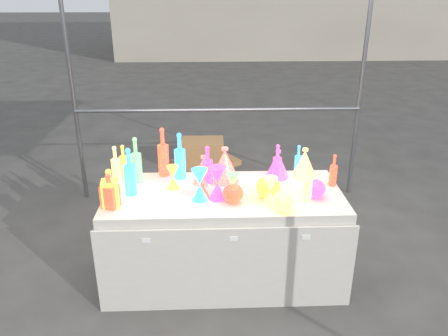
{
  "coord_description": "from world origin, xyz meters",
  "views": [
    {
      "loc": [
        -0.12,
        -3.0,
        2.2
      ],
      "look_at": [
        0.0,
        0.0,
        0.95
      ],
      "focal_mm": 35.0,
      "sensor_mm": 36.0,
      "label": 1
    }
  ],
  "objects_px": {
    "hourglass_0": "(202,183)",
    "lampshade_0": "(225,164)",
    "globe_0": "(268,188)",
    "decanter_0": "(110,188)",
    "bottle_0": "(123,160)",
    "display_table": "(224,235)",
    "cardboard_box_closed": "(203,155)"
  },
  "relations": [
    {
      "from": "cardboard_box_closed",
      "to": "globe_0",
      "type": "xyz_separation_m",
      "value": [
        0.51,
        -2.37,
        0.63
      ]
    },
    {
      "from": "display_table",
      "to": "decanter_0",
      "type": "distance_m",
      "value": 0.98
    },
    {
      "from": "hourglass_0",
      "to": "globe_0",
      "type": "height_order",
      "value": "hourglass_0"
    },
    {
      "from": "bottle_0",
      "to": "hourglass_0",
      "type": "distance_m",
      "value": 0.77
    },
    {
      "from": "decanter_0",
      "to": "hourglass_0",
      "type": "relative_size",
      "value": 1.22
    },
    {
      "from": "cardboard_box_closed",
      "to": "globe_0",
      "type": "bearing_deg",
      "value": -77.01
    },
    {
      "from": "hourglass_0",
      "to": "globe_0",
      "type": "xyz_separation_m",
      "value": [
        0.49,
        -0.02,
        -0.04
      ]
    },
    {
      "from": "bottle_0",
      "to": "globe_0",
      "type": "relative_size",
      "value": 1.46
    },
    {
      "from": "bottle_0",
      "to": "decanter_0",
      "type": "xyz_separation_m",
      "value": [
        -0.0,
        -0.54,
        0.01
      ]
    },
    {
      "from": "display_table",
      "to": "decanter_0",
      "type": "height_order",
      "value": "decanter_0"
    },
    {
      "from": "display_table",
      "to": "bottle_0",
      "type": "relative_size",
      "value": 6.84
    },
    {
      "from": "display_table",
      "to": "globe_0",
      "type": "bearing_deg",
      "value": -15.57
    },
    {
      "from": "lampshade_0",
      "to": "hourglass_0",
      "type": "bearing_deg",
      "value": -103.19
    },
    {
      "from": "bottle_0",
      "to": "hourglass_0",
      "type": "bearing_deg",
      "value": -33.51
    },
    {
      "from": "display_table",
      "to": "hourglass_0",
      "type": "bearing_deg",
      "value": -157.56
    },
    {
      "from": "display_table",
      "to": "bottle_0",
      "type": "xyz_separation_m",
      "value": [
        -0.81,
        0.36,
        0.51
      ]
    },
    {
      "from": "hourglass_0",
      "to": "lampshade_0",
      "type": "height_order",
      "value": "lampshade_0"
    },
    {
      "from": "display_table",
      "to": "bottle_0",
      "type": "bearing_deg",
      "value": 156.11
    },
    {
      "from": "globe_0",
      "to": "lampshade_0",
      "type": "distance_m",
      "value": 0.45
    },
    {
      "from": "globe_0",
      "to": "cardboard_box_closed",
      "type": "bearing_deg",
      "value": 102.11
    },
    {
      "from": "hourglass_0",
      "to": "lampshade_0",
      "type": "xyz_separation_m",
      "value": [
        0.18,
        0.29,
        0.03
      ]
    },
    {
      "from": "bottle_0",
      "to": "globe_0",
      "type": "bearing_deg",
      "value": -21.61
    },
    {
      "from": "hourglass_0",
      "to": "lampshade_0",
      "type": "relative_size",
      "value": 0.82
    },
    {
      "from": "decanter_0",
      "to": "bottle_0",
      "type": "bearing_deg",
      "value": 82.67
    },
    {
      "from": "display_table",
      "to": "lampshade_0",
      "type": "distance_m",
      "value": 0.56
    },
    {
      "from": "cardboard_box_closed",
      "to": "hourglass_0",
      "type": "height_order",
      "value": "hourglass_0"
    },
    {
      "from": "hourglass_0",
      "to": "globe_0",
      "type": "bearing_deg",
      "value": -2.55
    },
    {
      "from": "display_table",
      "to": "globe_0",
      "type": "height_order",
      "value": "globe_0"
    },
    {
      "from": "hourglass_0",
      "to": "display_table",
      "type": "bearing_deg",
      "value": 22.44
    },
    {
      "from": "cardboard_box_closed",
      "to": "hourglass_0",
      "type": "relative_size",
      "value": 2.31
    },
    {
      "from": "hourglass_0",
      "to": "lampshade_0",
      "type": "bearing_deg",
      "value": 58.38
    },
    {
      "from": "decanter_0",
      "to": "lampshade_0",
      "type": "relative_size",
      "value": 1.0
    }
  ]
}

